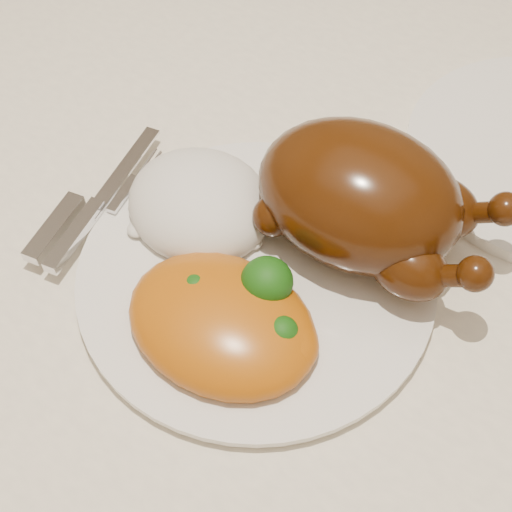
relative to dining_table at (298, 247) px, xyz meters
The scene contains 8 objects.
floor 0.67m from the dining_table, ahead, with size 4.00×4.00×0.00m, color #52351C.
dining_table is the anchor object (origin of this frame).
tablecloth 0.07m from the dining_table, ahead, with size 1.73×1.03×0.18m.
dinner_plate 0.16m from the dining_table, 73.10° to the right, with size 0.26×0.26×0.01m, color white.
roast_chicken 0.18m from the dining_table, 26.26° to the right, with size 0.20×0.14×0.10m.
rice_mound 0.16m from the dining_table, 110.54° to the right, with size 0.12×0.11×0.06m.
mac_and_cheese 0.21m from the dining_table, 72.68° to the right, with size 0.15×0.12×0.06m.
cutlery 0.22m from the dining_table, 124.80° to the right, with size 0.05×0.16×0.01m.
Camera 1 is at (0.22, -0.35, 1.22)m, focal length 50.00 mm.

